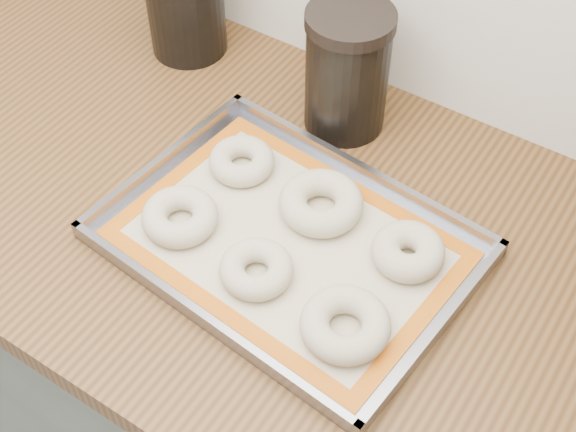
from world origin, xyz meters
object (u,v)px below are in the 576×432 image
Objects in this scene: baking_tray at (288,243)px; bagel_front_right at (345,325)px; bagel_back_right at (408,251)px; bagel_front_left at (180,217)px; canister_mid at (347,71)px; bagel_back_left at (242,161)px; bagel_front_mid at (256,269)px; bagel_back_mid at (321,203)px.

baking_tray is 4.50× the size of bagel_front_right.
bagel_front_left is at bearing -158.19° from bagel_back_right.
canister_mid reaches higher than bagel_back_right.
bagel_back_right is at bearing 23.01° from baking_tray.
bagel_front_right is 0.38m from canister_mid.
bagel_front_right is 0.30m from bagel_back_left.
bagel_back_left is 0.27m from bagel_back_right.
bagel_front_mid is 0.14m from bagel_front_right.
bagel_front_left is 0.30m from bagel_back_right.
bagel_front_mid is 0.19m from bagel_back_left.
bagel_back_left is at bearing 130.89° from bagel_front_mid.
bagel_back_left is at bearing 176.26° from bagel_back_right.
bagel_front_right reaches higher than bagel_back_left.
bagel_front_right is at bearing -30.81° from bagel_back_left.
baking_tray is 4.82× the size of bagel_front_left.
bagel_back_mid reaches higher than baking_tray.
bagel_back_mid reaches higher than bagel_front_mid.
bagel_front_mid is 0.99× the size of bagel_back_right.
bagel_back_right is at bearing 41.10° from bagel_front_mid.
bagel_back_right is (0.14, -0.01, -0.00)m from bagel_back_mid.
bagel_back_right reaches higher than baking_tray.
canister_mid is (-0.20, 0.19, 0.07)m from bagel_back_right.
canister_mid is (0.07, 0.17, 0.08)m from bagel_back_left.
baking_tray is 0.16m from bagel_back_right.
baking_tray is 4.32× the size of bagel_back_mid.
bagel_front_left is 0.93× the size of bagel_front_right.
bagel_front_right is 0.96× the size of bagel_back_mid.
bagel_front_left is at bearing -104.11° from canister_mid.
bagel_back_right is at bearing -3.74° from bagel_back_left.
bagel_back_left is 0.98× the size of bagel_back_right.
bagel_back_mid is (-0.12, 0.15, 0.00)m from bagel_front_right.
baking_tray is 5.22× the size of bagel_front_mid.
bagel_front_right is (0.27, -0.03, 0.00)m from bagel_front_left.
bagel_back_mid is at bearing -3.47° from bagel_back_left.
bagel_front_right reaches higher than bagel_front_mid.
bagel_front_mid is 0.86× the size of bagel_front_right.
bagel_back_mid is at bearing 176.00° from bagel_back_right.
baking_tray is at bearing 149.59° from bagel_front_right.
bagel_back_mid is 0.59× the size of canister_mid.
baking_tray is 5.19× the size of bagel_back_right.
bagel_back_mid is (0.01, 0.07, 0.02)m from baking_tray.
bagel_back_right is at bearing 85.47° from bagel_front_right.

